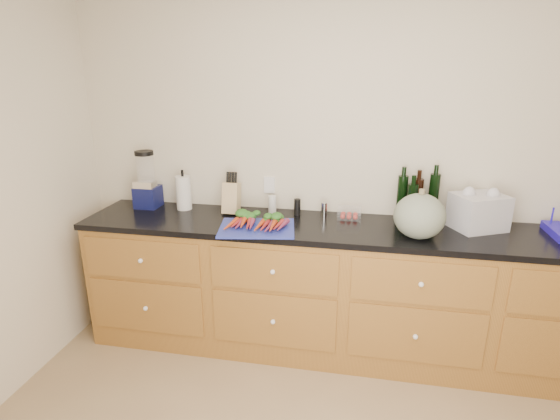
% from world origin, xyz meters
% --- Properties ---
extents(wall_back, '(4.10, 0.05, 2.60)m').
position_xyz_m(wall_back, '(0.00, 1.62, 1.30)').
color(wall_back, beige).
rests_on(wall_back, ground).
extents(cabinets, '(3.60, 0.64, 0.90)m').
position_xyz_m(cabinets, '(0.00, 1.30, 0.45)').
color(cabinets, brown).
rests_on(cabinets, ground).
extents(countertop, '(3.64, 0.62, 0.04)m').
position_xyz_m(countertop, '(0.00, 1.30, 0.92)').
color(countertop, black).
rests_on(countertop, cabinets).
extents(cutting_board, '(0.54, 0.44, 0.01)m').
position_xyz_m(cutting_board, '(-0.59, 1.14, 0.95)').
color(cutting_board, '#233099').
rests_on(cutting_board, countertop).
extents(carrots, '(0.38, 0.28, 0.05)m').
position_xyz_m(carrots, '(-0.59, 1.18, 0.97)').
color(carrots, '#C13B16').
rests_on(carrots, cutting_board).
extents(squash, '(0.31, 0.31, 0.28)m').
position_xyz_m(squash, '(0.43, 1.18, 1.08)').
color(squash, '#616E5C').
rests_on(squash, countertop).
extents(blender_appliance, '(0.17, 0.17, 0.43)m').
position_xyz_m(blender_appliance, '(-1.51, 1.46, 1.13)').
color(blender_appliance, '#0E1345').
rests_on(blender_appliance, countertop).
extents(paper_towel, '(0.11, 0.11, 0.25)m').
position_xyz_m(paper_towel, '(-1.22, 1.46, 1.07)').
color(paper_towel, silver).
rests_on(paper_towel, countertop).
extents(knife_block, '(0.11, 0.11, 0.22)m').
position_xyz_m(knife_block, '(-0.85, 1.44, 1.05)').
color(knife_block, tan).
rests_on(knife_block, countertop).
extents(grinder_salt, '(0.06, 0.06, 0.13)m').
position_xyz_m(grinder_salt, '(-0.55, 1.48, 1.01)').
color(grinder_salt, silver).
rests_on(grinder_salt, countertop).
extents(grinder_pepper, '(0.05, 0.05, 0.12)m').
position_xyz_m(grinder_pepper, '(-0.37, 1.48, 1.00)').
color(grinder_pepper, black).
rests_on(grinder_pepper, countertop).
extents(canister_chrome, '(0.04, 0.04, 0.10)m').
position_xyz_m(canister_chrome, '(-0.18, 1.48, 0.99)').
color(canister_chrome, silver).
rests_on(canister_chrome, countertop).
extents(tomato_box, '(0.16, 0.13, 0.08)m').
position_xyz_m(tomato_box, '(-0.00, 1.47, 0.98)').
color(tomato_box, white).
rests_on(tomato_box, countertop).
extents(bottles, '(0.27, 0.14, 0.33)m').
position_xyz_m(bottles, '(0.44, 1.51, 1.09)').
color(bottles, black).
rests_on(bottles, countertop).
extents(grocery_bag, '(0.39, 0.36, 0.23)m').
position_xyz_m(grocery_bag, '(0.82, 1.42, 1.05)').
color(grocery_bag, silver).
rests_on(grocery_bag, countertop).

